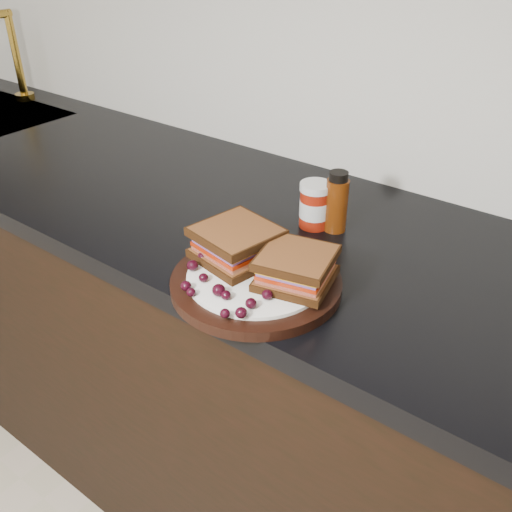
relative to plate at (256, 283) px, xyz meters
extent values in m
cube|color=black|center=(-0.18, 0.20, -0.48)|extent=(3.96, 0.58, 0.86)
cube|color=black|center=(-0.18, 0.20, -0.03)|extent=(3.98, 0.60, 0.04)
cylinder|color=black|center=(0.00, 0.00, 0.00)|extent=(0.28, 0.28, 0.02)
ellipsoid|color=black|center=(-0.09, -0.05, 0.02)|extent=(0.02, 0.02, 0.02)
ellipsoid|color=black|center=(-0.06, -0.07, 0.02)|extent=(0.02, 0.02, 0.01)
ellipsoid|color=black|center=(-0.06, -0.10, 0.02)|extent=(0.02, 0.02, 0.02)
ellipsoid|color=black|center=(-0.04, -0.11, 0.02)|extent=(0.01, 0.01, 0.01)
ellipsoid|color=black|center=(-0.01, -0.08, 0.02)|extent=(0.02, 0.02, 0.02)
ellipsoid|color=black|center=(0.00, -0.08, 0.02)|extent=(0.02, 0.02, 0.01)
ellipsoid|color=black|center=(0.03, -0.12, 0.02)|extent=(0.02, 0.02, 0.01)
ellipsoid|color=black|center=(0.05, -0.10, 0.02)|extent=(0.02, 0.02, 0.02)
ellipsoid|color=black|center=(0.05, -0.08, 0.02)|extent=(0.02, 0.02, 0.02)
ellipsoid|color=black|center=(0.05, -0.04, 0.02)|extent=(0.02, 0.02, 0.02)
ellipsoid|color=black|center=(0.09, -0.01, 0.02)|extent=(0.02, 0.02, 0.02)
ellipsoid|color=black|center=(0.08, 0.00, 0.02)|extent=(0.02, 0.02, 0.02)
ellipsoid|color=black|center=(0.08, 0.00, 0.02)|extent=(0.02, 0.02, 0.02)
ellipsoid|color=black|center=(0.06, 0.05, 0.02)|extent=(0.02, 0.02, 0.01)
ellipsoid|color=black|center=(-0.04, 0.06, 0.02)|extent=(0.02, 0.02, 0.02)
ellipsoid|color=black|center=(-0.04, 0.03, 0.02)|extent=(0.02, 0.02, 0.02)
ellipsoid|color=black|center=(-0.07, 0.02, 0.02)|extent=(0.02, 0.02, 0.02)
ellipsoid|color=black|center=(-0.08, 0.02, 0.02)|extent=(0.02, 0.02, 0.02)
ellipsoid|color=black|center=(-0.09, -0.02, 0.02)|extent=(0.02, 0.02, 0.02)
ellipsoid|color=black|center=(-0.06, 0.05, 0.02)|extent=(0.02, 0.02, 0.02)
ellipsoid|color=black|center=(-0.06, 0.01, 0.02)|extent=(0.02, 0.02, 0.02)
ellipsoid|color=black|center=(-0.06, 0.00, 0.02)|extent=(0.01, 0.01, 0.01)
cylinder|color=maroon|center=(-0.04, 0.24, 0.04)|extent=(0.08, 0.08, 0.09)
cylinder|color=#522208|center=(0.00, 0.25, 0.05)|extent=(0.05, 0.05, 0.12)
camera|label=1|loc=(0.47, -0.61, 0.53)|focal=40.00mm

